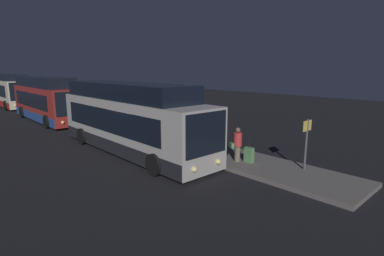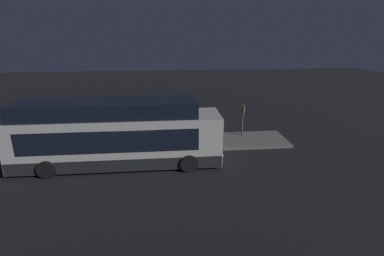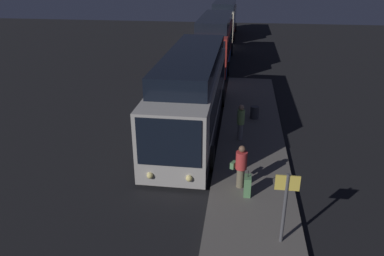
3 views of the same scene
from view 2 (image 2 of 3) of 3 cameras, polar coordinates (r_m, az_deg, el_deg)
ground at (r=17.64m, az=-10.38°, el=-6.94°), size 80.00×80.00×0.00m
platform at (r=20.44m, az=-9.74°, el=-2.97°), size 20.00×2.99×0.19m
bus_lead at (r=17.27m, az=-14.31°, el=-1.67°), size 11.64×2.87×3.78m
passenger_boarding at (r=19.57m, az=-9.03°, el=-0.75°), size 0.46×0.46×1.68m
passenger_waiting at (r=19.80m, az=2.71°, el=-0.46°), size 0.56×0.67×1.63m
suitcase at (r=20.29m, az=4.01°, el=-1.52°), size 0.43×0.24×0.96m
sign_post at (r=21.35m, az=9.66°, el=2.24°), size 0.10×0.66×2.23m
trash_bin at (r=20.78m, az=-16.35°, el=-1.88°), size 0.44×0.44×0.65m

